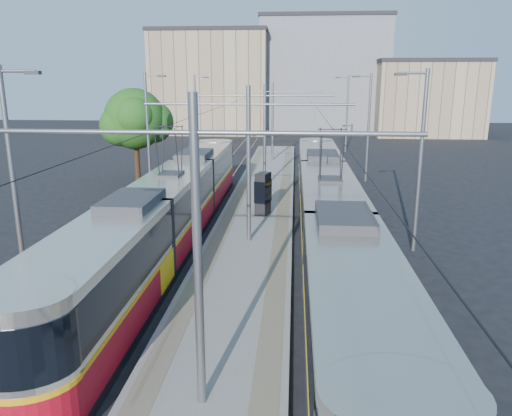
{
  "coord_description": "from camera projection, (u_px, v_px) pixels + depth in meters",
  "views": [
    {
      "loc": [
        2.02,
        -13.96,
        7.53
      ],
      "look_at": [
        0.25,
        8.98,
        1.6
      ],
      "focal_mm": 35.0,
      "sensor_mm": 36.0,
      "label": 1
    }
  ],
  "objects": [
    {
      "name": "building_right",
      "position": [
        426.0,
        98.0,
        68.74
      ],
      "size": [
        14.28,
        10.2,
        10.23
      ],
      "color": "tan",
      "rests_on": "ground"
    },
    {
      "name": "tram_right",
      "position": [
        329.0,
        213.0,
        21.94
      ],
      "size": [
        2.43,
        32.38,
        5.5
      ],
      "color": "black",
      "rests_on": "ground"
    },
    {
      "name": "catenary",
      "position": [
        259.0,
        135.0,
        28.04
      ],
      "size": [
        9.2,
        70.0,
        7.0
      ],
      "color": "slate",
      "rests_on": "platform"
    },
    {
      "name": "platform",
      "position": [
        262.0,
        199.0,
        31.88
      ],
      "size": [
        4.0,
        50.0,
        0.3
      ],
      "primitive_type": "cube",
      "color": "gray",
      "rests_on": "ground"
    },
    {
      "name": "building_left",
      "position": [
        213.0,
        82.0,
        72.39
      ],
      "size": [
        16.32,
        12.24,
        14.32
      ],
      "color": "tan",
      "rests_on": "ground"
    },
    {
      "name": "ground",
      "position": [
        226.0,
        329.0,
        15.51
      ],
      "size": [
        160.0,
        160.0,
        0.0
      ],
      "primitive_type": "plane",
      "color": "black",
      "rests_on": "ground"
    },
    {
      "name": "tram_left",
      "position": [
        172.0,
        209.0,
        23.21
      ],
      "size": [
        2.43,
        28.18,
        5.5
      ],
      "color": "black",
      "rests_on": "ground"
    },
    {
      "name": "track_arrow",
      "position": [
        72.0,
        380.0,
        12.88
      ],
      "size": [
        1.2,
        5.0,
        0.01
      ],
      "primitive_type": "cube",
      "color": "silver",
      "rests_on": "ground"
    },
    {
      "name": "tactile_strip_right",
      "position": [
        284.0,
        197.0,
        31.74
      ],
      "size": [
        0.7,
        50.0,
        0.01
      ],
      "primitive_type": "cube",
      "color": "gray",
      "rests_on": "platform"
    },
    {
      "name": "shelter",
      "position": [
        263.0,
        193.0,
        27.36
      ],
      "size": [
        0.93,
        1.19,
        2.32
      ],
      "rotation": [
        0.0,
        0.0,
        -0.31
      ],
      "color": "black",
      "rests_on": "platform"
    },
    {
      "name": "building_centre",
      "position": [
        322.0,
        75.0,
        74.81
      ],
      "size": [
        18.36,
        14.28,
        16.34
      ],
      "color": "gray",
      "rests_on": "ground"
    },
    {
      "name": "street_lamps",
      "position": [
        266.0,
        129.0,
        34.74
      ],
      "size": [
        15.18,
        38.22,
        8.0
      ],
      "color": "slate",
      "rests_on": "ground"
    },
    {
      "name": "tree",
      "position": [
        139.0,
        120.0,
        35.97
      ],
      "size": [
        4.81,
        4.44,
        6.98
      ],
      "color": "#382314",
      "rests_on": "ground"
    },
    {
      "name": "rails",
      "position": [
        262.0,
        201.0,
        31.92
      ],
      "size": [
        8.71,
        70.0,
        0.03
      ],
      "color": "gray",
      "rests_on": "ground"
    },
    {
      "name": "tactile_strip_left",
      "position": [
        239.0,
        196.0,
        31.95
      ],
      "size": [
        0.7,
        50.0,
        0.01
      ],
      "primitive_type": "cube",
      "color": "gray",
      "rests_on": "platform"
    }
  ]
}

